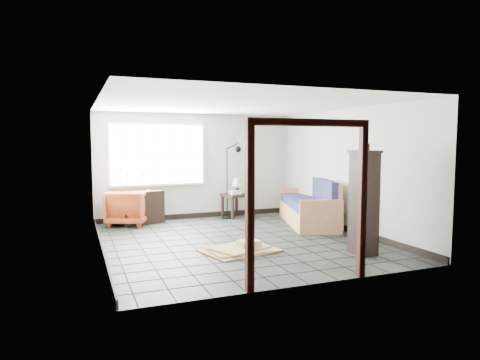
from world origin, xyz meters
name	(u,v)px	position (x,y,z in m)	size (l,w,h in m)	color
ground	(237,241)	(0.00, 0.00, 0.00)	(5.50, 5.50, 0.00)	black
room_shell	(236,154)	(0.00, 0.03, 1.68)	(5.02, 5.52, 2.61)	#A9AEA7
window_panel	(158,155)	(-1.00, 2.70, 1.60)	(2.32, 0.08, 1.52)	silver
doorway_trim	(309,181)	(0.00, -2.70, 1.38)	(1.80, 0.08, 2.20)	#3E150E
futon_sofa	(311,208)	(2.21, 0.96, 0.38)	(1.55, 2.55, 1.06)	#B17650
armchair	(128,206)	(-1.76, 2.40, 0.44)	(0.86, 0.80, 0.88)	maroon
side_table	(235,198)	(0.86, 2.40, 0.49)	(0.67, 0.67, 0.60)	black
table_lamp	(237,183)	(0.93, 2.38, 0.88)	(0.28, 0.28, 0.40)	black
projector	(235,192)	(0.85, 2.35, 0.65)	(0.29, 0.24, 0.10)	silver
floor_lamp	(232,178)	(0.77, 2.31, 1.00)	(0.50, 0.47, 1.88)	black
console_shelf	(142,207)	(-1.44, 2.40, 0.38)	(1.05, 0.66, 0.77)	black
tall_shelf	(364,202)	(1.64, -1.70, 0.90)	(0.39, 0.49, 1.76)	black
pot	(365,147)	(1.66, -1.68, 1.82)	(0.17, 0.17, 0.11)	black
open_box	(330,224)	(2.15, 0.08, 0.16)	(0.86, 0.62, 0.44)	#9C744B
cardboard_pile	(241,249)	(-0.21, -0.78, 0.05)	(1.42, 1.16, 0.18)	#9C744B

